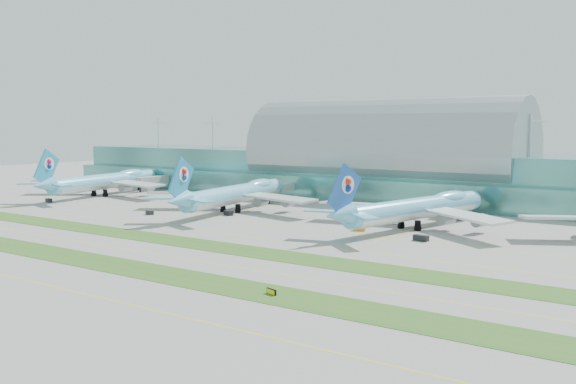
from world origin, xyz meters
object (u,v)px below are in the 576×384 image
Objects in this scene: airliner_b at (237,193)px; airliner_a at (106,180)px; terminal at (385,166)px; taxiway_sign_east at (271,292)px; airliner_c at (418,207)px.

airliner_a is at bearing 165.88° from airliner_b.
terminal reaches higher than taxiway_sign_east.
terminal is at bearing 125.93° from taxiway_sign_east.
taxiway_sign_east is at bearing -70.99° from terminal.
terminal is at bearing 135.39° from airliner_c.
terminal is 81.65m from airliner_c.
airliner_a reaches higher than airliner_b.
airliner_c is at bearing 112.90° from taxiway_sign_east.
airliner_a is 29.75× the size of taxiway_sign_east.
airliner_b reaches higher than airliner_c.
airliner_c is at bearing -56.57° from terminal.
airliner_c is (153.65, -6.36, -0.27)m from airliner_a.
terminal is 125.24m from airliner_a.
airliner_c is 89.99m from taxiway_sign_east.
taxiway_sign_east is (80.75, -88.33, -6.17)m from airliner_b.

